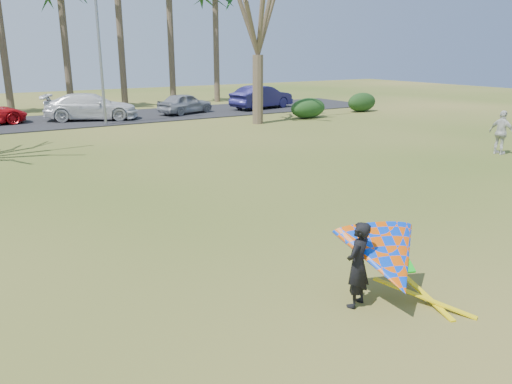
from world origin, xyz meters
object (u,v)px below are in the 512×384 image
streetlight (102,46)px  car_3 (91,107)px  pedestrian_b (502,133)px  car_5 (262,97)px  bare_tree_right (258,7)px  kite_flyer (386,260)px  car_4 (185,103)px

streetlight → car_3: size_ratio=1.43×
pedestrian_b → car_5: bearing=-3.0°
bare_tree_right → pedestrian_b: bearing=-73.6°
bare_tree_right → kite_flyer: size_ratio=3.86×
car_4 → kite_flyer: bearing=143.8°
car_3 → pedestrian_b: pedestrian_b is taller
car_4 → kite_flyer: size_ratio=1.70×
streetlight → car_4: bearing=21.5°
kite_flyer → car_4: bearing=73.2°
pedestrian_b → kite_flyer: kite_flyer is taller
car_4 → pedestrian_b: 20.33m
kite_flyer → streetlight: bearing=85.2°
bare_tree_right → car_4: size_ratio=2.27×
bare_tree_right → car_3: bearing=141.4°
car_3 → kite_flyer: bearing=-161.9°
car_4 → bare_tree_right: bearing=177.3°
car_5 → car_4: bearing=75.4°
car_3 → car_5: size_ratio=1.10×
bare_tree_right → pedestrian_b: size_ratio=5.00×
car_5 → kite_flyer: 29.70m
streetlight → car_5: (12.05, 2.22, -3.57)m
bare_tree_right → kite_flyer: bearing=-116.3°
bare_tree_right → pedestrian_b: bare_tree_right is taller
pedestrian_b → kite_flyer: size_ratio=0.77×
streetlight → car_3: 4.39m
bare_tree_right → kite_flyer: (-9.85, -19.94, -5.73)m
kite_flyer → bare_tree_right: bearing=63.7°
pedestrian_b → car_3: bearing=29.5°
car_3 → car_4: car_3 is taller
bare_tree_right → kite_flyer: 22.97m
streetlight → pedestrian_b: streetlight is taller
bare_tree_right → car_5: 9.41m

